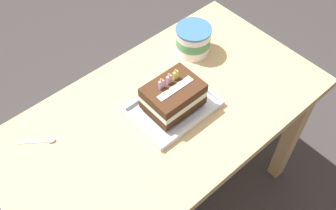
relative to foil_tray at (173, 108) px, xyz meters
The scene contains 6 objects.
ground_plane 0.74m from the foil_tray, 156.27° to the left, with size 8.00×8.00×0.00m, color #383333.
dining_table 0.12m from the foil_tray, 156.27° to the left, with size 1.21×0.66×0.73m.
foil_tray is the anchor object (origin of this frame).
birthday_cake 0.07m from the foil_tray, 90.00° to the left, with size 0.19×0.14×0.14m.
ice_cream_tub 0.32m from the foil_tray, 33.33° to the left, with size 0.14×0.14×0.12m.
serving_spoon_near_tray 0.45m from the foil_tray, 156.39° to the left, with size 0.11×0.09×0.01m.
Camera 1 is at (-0.54, -0.64, 1.82)m, focal length 40.99 mm.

